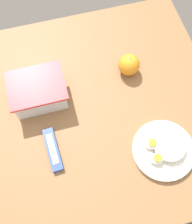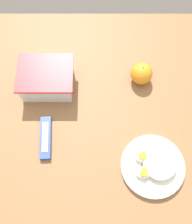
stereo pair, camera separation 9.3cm
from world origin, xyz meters
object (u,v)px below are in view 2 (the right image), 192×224
(rice_plate, at_px, (154,165))
(candy_bar, at_px, (45,138))
(food_container, at_px, (47,80))
(orange_fruit, at_px, (141,74))

(rice_plate, relative_size, candy_bar, 1.38)
(food_container, xyz_separation_m, rice_plate, (0.37, -0.31, -0.02))
(rice_plate, distance_m, candy_bar, 0.38)
(orange_fruit, relative_size, candy_bar, 0.53)
(rice_plate, bearing_deg, candy_bar, 165.04)
(food_container, bearing_deg, orange_fruit, 4.36)
(food_container, relative_size, orange_fruit, 2.44)
(rice_plate, height_order, candy_bar, rice_plate)
(rice_plate, bearing_deg, food_container, 140.11)
(orange_fruit, bearing_deg, food_container, -175.64)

